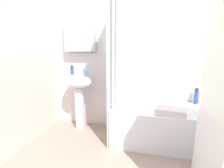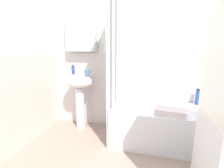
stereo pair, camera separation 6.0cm
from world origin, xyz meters
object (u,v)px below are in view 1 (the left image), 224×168
at_px(toothbrush_cup, 86,73).
at_px(bathtub, 166,126).
at_px(body_wash_bottle, 214,101).
at_px(towel_folded, 170,111).
at_px(soap_dispenser, 72,70).
at_px(sink, 79,90).
at_px(lotion_bottle, 196,97).
at_px(conditioner_bottle, 204,99).

height_order(toothbrush_cup, bathtub, toothbrush_cup).
bearing_deg(body_wash_bottle, toothbrush_cup, -177.39).
bearing_deg(towel_folded, body_wash_bottle, 35.14).
bearing_deg(body_wash_bottle, bathtub, -159.40).
relative_size(soap_dispenser, body_wash_bottle, 1.04).
height_order(soap_dispenser, bathtub, soap_dispenser).
distance_m(sink, lotion_bottle, 1.72).
relative_size(sink, lotion_bottle, 3.83).
distance_m(bathtub, body_wash_bottle, 0.75).
bearing_deg(conditioner_bottle, towel_folded, -138.36).
height_order(bathtub, lotion_bottle, lotion_bottle).
relative_size(soap_dispenser, towel_folded, 0.44).
bearing_deg(towel_folded, conditioner_bottle, 41.64).
relative_size(bathtub, conditioner_bottle, 7.80).
relative_size(lotion_bottle, towel_folded, 0.65).
height_order(sink, conditioner_bottle, sink).
xyz_separation_m(sink, bathtub, (1.31, -0.14, -0.39)).
height_order(bathtub, towel_folded, towel_folded).
bearing_deg(sink, soap_dispenser, 155.31).
relative_size(body_wash_bottle, conditioner_bottle, 0.80).
relative_size(sink, conditioner_bottle, 4.66).
bearing_deg(soap_dispenser, toothbrush_cup, -8.71).
bearing_deg(soap_dispenser, body_wash_bottle, 1.28).
xyz_separation_m(sink, lotion_bottle, (1.71, 0.13, -0.03)).
xyz_separation_m(lotion_bottle, towel_folded, (-0.39, -0.46, -0.07)).
xyz_separation_m(bathtub, towel_folded, (0.01, -0.20, 0.29)).
bearing_deg(bathtub, sink, 174.10).
xyz_separation_m(soap_dispenser, body_wash_bottle, (2.06, 0.05, -0.37)).
distance_m(sink, body_wash_bottle, 1.95).
bearing_deg(conditioner_bottle, soap_dispenser, -178.64).
distance_m(soap_dispenser, toothbrush_cup, 0.24).
bearing_deg(soap_dispenser, bathtub, -7.57).
distance_m(soap_dispenser, bathtub, 1.60).
bearing_deg(toothbrush_cup, body_wash_bottle, 2.61).
bearing_deg(conditioner_bottle, body_wash_bottle, 0.07).
xyz_separation_m(bathtub, lotion_bottle, (0.40, 0.26, 0.36)).
height_order(sink, soap_dispenser, soap_dispenser).
xyz_separation_m(body_wash_bottle, conditioner_bottle, (-0.13, -0.00, 0.02)).
distance_m(conditioner_bottle, towel_folded, 0.65).
height_order(conditioner_bottle, towel_folded, conditioner_bottle).
height_order(soap_dispenser, lotion_bottle, soap_dispenser).
relative_size(body_wash_bottle, lotion_bottle, 0.66).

